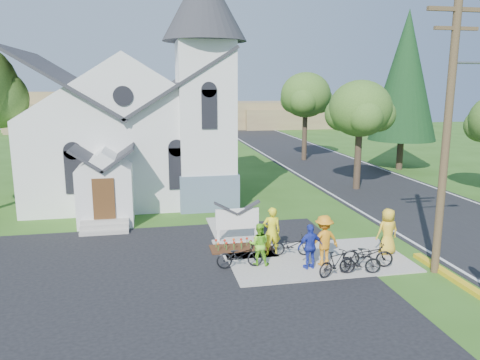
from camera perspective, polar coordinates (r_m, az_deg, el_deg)
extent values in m
plane|color=#2F5719|center=(18.03, 5.44, -10.55)|extent=(120.00, 120.00, 0.00)
cube|color=black|center=(15.67, -18.43, -14.66)|extent=(20.00, 16.00, 0.02)
cube|color=black|center=(35.03, 14.13, 0.14)|extent=(8.00, 90.00, 0.02)
cube|color=gray|center=(18.92, 9.42, -9.48)|extent=(7.00, 4.00, 0.05)
cube|color=white|center=(29.30, -13.33, 2.92)|extent=(11.00, 9.00, 5.00)
cube|color=slate|center=(26.51, -4.08, -1.00)|extent=(3.20, 3.20, 2.00)
cube|color=white|center=(25.97, -4.19, 6.56)|extent=(3.00, 3.00, 9.00)
cone|color=#2A2A30|center=(26.20, -4.42, 20.86)|extent=(4.50, 4.50, 4.00)
cube|color=white|center=(23.98, -16.02, -1.81)|extent=(2.60, 2.40, 2.80)
cube|color=#523117|center=(22.76, -16.27, -2.28)|extent=(1.00, 0.10, 2.00)
cube|color=gray|center=(20.66, -0.34, -7.41)|extent=(2.20, 0.40, 0.10)
cube|color=white|center=(20.36, -2.71, -6.23)|extent=(0.12, 0.12, 1.00)
cube|color=white|center=(20.67, 1.98, -5.95)|extent=(0.12, 0.12, 1.00)
cube|color=white|center=(20.35, -0.35, -4.75)|extent=(1.90, 0.14, 0.90)
cube|color=#3C1C10|center=(19.83, 0.16, -8.29)|extent=(2.60, 1.10, 0.07)
cylinder|color=#483624|center=(17.79, 23.86, 4.86)|extent=(0.28, 0.28, 10.00)
cube|color=#483624|center=(17.86, 25.02, 18.34)|extent=(2.20, 0.14, 0.14)
cube|color=#483624|center=(17.79, 24.85, 16.43)|extent=(1.60, 0.12, 0.12)
cylinder|color=#34251C|center=(31.38, 14.16, 2.56)|extent=(0.44, 0.44, 4.05)
ellipsoid|color=#365C1F|center=(31.05, 14.45, 8.45)|extent=(4.00, 4.00, 3.60)
cylinder|color=#34251C|center=(42.56, 7.88, 5.43)|extent=(0.44, 0.44, 4.50)
ellipsoid|color=#365C1F|center=(42.32, 8.01, 10.24)|extent=(4.40, 4.40, 3.96)
cylinder|color=#34251C|center=(39.76, 18.90, 2.95)|extent=(0.50, 0.50, 2.40)
cone|color=black|center=(39.37, 19.51, 11.89)|extent=(5.20, 5.20, 10.00)
cube|color=#876C4B|center=(72.94, -2.70, 7.89)|extent=(60.00, 8.00, 4.00)
cube|color=#876C4B|center=(74.25, -15.37, 8.18)|extent=(30.00, 6.00, 5.60)
cube|color=#876C4B|center=(75.15, 9.80, 7.46)|extent=(25.00, 6.00, 3.00)
imported|color=yellow|center=(18.78, 3.88, -6.24)|extent=(0.74, 0.51, 1.97)
imported|color=black|center=(17.67, -0.02, -9.17)|extent=(1.78, 0.62, 0.93)
imported|color=#7AD928|center=(17.81, 2.32, -7.82)|extent=(0.93, 0.80, 1.63)
imported|color=black|center=(17.29, 11.63, -9.88)|extent=(1.62, 0.95, 0.94)
imported|color=#2233AB|center=(17.63, 8.57, -8.01)|extent=(1.06, 0.58, 1.71)
imported|color=black|center=(18.97, 6.27, -7.90)|extent=(1.68, 0.85, 0.84)
imported|color=orange|center=(18.02, 10.17, -7.24)|extent=(1.35, 0.91, 1.94)
imported|color=black|center=(17.67, 14.46, -9.60)|extent=(1.57, 0.71, 0.91)
imported|color=yellow|center=(19.77, 17.55, -5.99)|extent=(0.97, 0.67, 1.88)
imported|color=black|center=(18.36, 15.31, -8.71)|extent=(1.97, 1.11, 0.98)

